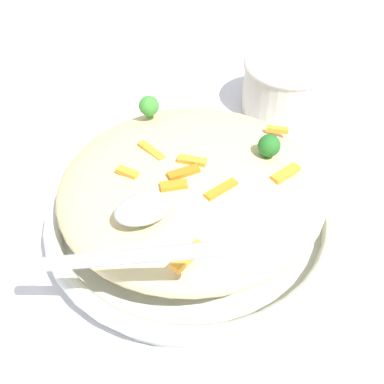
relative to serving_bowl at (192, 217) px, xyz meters
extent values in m
plane|color=silver|center=(0.00, 0.00, -0.02)|extent=(2.40, 2.40, 0.00)
cylinder|color=silver|center=(0.00, 0.00, -0.01)|extent=(0.31, 0.31, 0.02)
torus|color=silver|center=(0.00, 0.00, 0.01)|extent=(0.34, 0.34, 0.02)
torus|color=black|center=(0.00, 0.00, 0.01)|extent=(0.33, 0.33, 0.00)
ellipsoid|color=#DBC689|center=(0.00, 0.00, 0.05)|extent=(0.30, 0.29, 0.07)
cube|color=orange|center=(-0.12, -0.02, 0.08)|extent=(0.02, 0.02, 0.01)
cube|color=orange|center=(0.03, 0.03, 0.09)|extent=(0.03, 0.02, 0.01)
cube|color=orange|center=(-0.01, 0.05, 0.08)|extent=(0.04, 0.02, 0.01)
cube|color=orange|center=(0.00, 0.00, 0.09)|extent=(0.03, 0.03, 0.01)
cube|color=orange|center=(-0.08, 0.05, 0.08)|extent=(0.04, 0.02, 0.01)
cube|color=orange|center=(0.07, -0.01, 0.08)|extent=(0.02, 0.03, 0.01)
cube|color=orange|center=(0.03, -0.04, 0.08)|extent=(0.02, 0.04, 0.01)
cube|color=orange|center=(0.02, 0.01, 0.09)|extent=(0.03, 0.01, 0.01)
cube|color=orange|center=(0.05, 0.11, 0.08)|extent=(0.04, 0.03, 0.01)
cylinder|color=#377928|center=(0.01, -0.11, 0.08)|extent=(0.01, 0.01, 0.01)
sphere|color=#3D8E33|center=(0.01, -0.11, 0.09)|extent=(0.02, 0.02, 0.02)
cylinder|color=#377928|center=(0.08, 0.05, 0.08)|extent=(0.01, 0.01, 0.01)
sphere|color=#3D8E33|center=(0.08, 0.05, 0.09)|extent=(0.02, 0.02, 0.02)
cylinder|color=#205B1C|center=(-0.08, 0.02, 0.08)|extent=(0.01, 0.01, 0.01)
sphere|color=#236B23|center=(-0.08, 0.02, 0.09)|extent=(0.02, 0.02, 0.02)
ellipsoid|color=#B7B7BC|center=(0.07, 0.05, 0.09)|extent=(0.06, 0.04, 0.02)
cylinder|color=#B7B7BC|center=(0.12, 0.12, 0.12)|extent=(0.15, 0.11, 0.07)
cylinder|color=beige|center=(-0.24, -0.18, 0.02)|extent=(0.13, 0.13, 0.08)
torus|color=beige|center=(-0.24, -0.18, 0.05)|extent=(0.14, 0.14, 0.01)
camera|label=1|loc=(0.16, 0.35, 0.41)|focal=44.23mm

